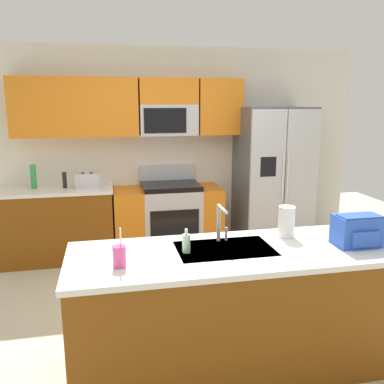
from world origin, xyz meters
The scene contains 14 objects.
ground_plane centered at (0.00, 0.00, 0.00)m, with size 9.00×9.00×0.00m, color beige.
kitchen_wall_unit centered at (-0.14, 2.08, 1.47)m, with size 5.20×0.43×2.60m.
back_counter centered at (-1.39, 1.80, 0.45)m, with size 1.35×0.63×0.90m.
range_oven centered at (-0.03, 1.80, 0.44)m, with size 1.36×0.61×1.10m.
refrigerator centered at (1.36, 1.73, 0.93)m, with size 0.90×0.76×1.85m.
island_counter centered at (0.12, -0.65, 0.45)m, with size 2.40×0.83×0.90m.
toaster centered at (-1.01, 1.75, 0.99)m, with size 0.28×0.16×0.18m.
pepper_mill centered at (-1.27, 1.80, 1.00)m, with size 0.05×0.05×0.19m, color black.
bottle_green centered at (-1.63, 1.84, 1.04)m, with size 0.07×0.07×0.29m, color green.
sink_faucet centered at (0.03, -0.45, 1.07)m, with size 0.08×0.21×0.28m.
drink_cup_pink centered at (-0.72, -0.78, 0.97)m, with size 0.08×0.08×0.26m.
soap_dispenser centered at (-0.26, -0.62, 0.97)m, with size 0.06×0.06×0.17m.
paper_towel_roll centered at (0.56, -0.44, 1.02)m, with size 0.12×0.12×0.24m, color white.
backpack centered at (0.97, -0.73, 1.02)m, with size 0.32×0.22×0.23m.
Camera 1 is at (-0.77, -3.24, 1.92)m, focal length 38.37 mm.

